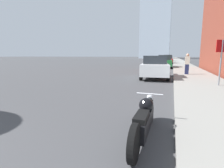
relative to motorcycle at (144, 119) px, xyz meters
The scene contains 9 objects.
sidewalk 36.16m from the motorcycle, 86.60° to the left, with size 3.07×240.00×0.15m.
distant_tower 103.28m from the motorcycle, 95.28° to the left, with size 15.66×15.66×50.90m.
motorcycle is the anchor object (origin of this frame).
parked_car_white 9.62m from the motorcycle, 94.19° to the left, with size 2.18×4.34×1.63m.
parked_car_green 20.99m from the motorcycle, 91.35° to the left, with size 1.99×4.45×1.70m.
parked_car_red 33.92m from the motorcycle, 90.72° to the left, with size 1.99×3.99×1.77m.
parked_car_silver 46.80m from the motorcycle, 90.42° to the left, with size 1.99×4.11×1.60m.
stop_sign 7.31m from the motorcycle, 67.46° to the left, with size 0.57×0.26×2.26m.
pedestrian 11.99m from the motorcycle, 82.29° to the left, with size 0.36×0.23×1.65m.
Camera 1 is at (4.07, 0.51, 1.65)m, focal length 28.00 mm.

